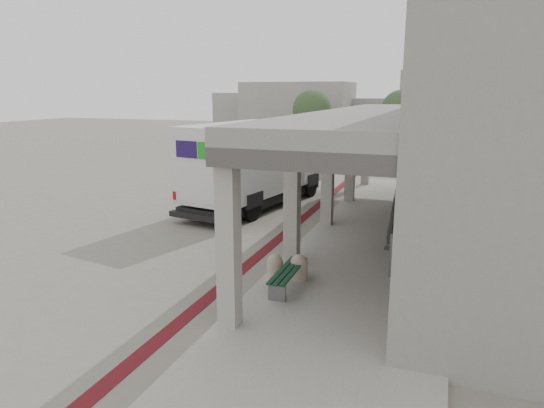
% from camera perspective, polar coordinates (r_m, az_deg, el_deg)
% --- Properties ---
extents(ground, '(120.00, 120.00, 0.00)m').
position_cam_1_polar(ground, '(13.76, -6.74, -6.66)').
color(ground, slate).
rests_on(ground, ground).
extents(bike_lane_stripe, '(0.35, 40.00, 0.01)m').
position_cam_1_polar(bike_lane_stripe, '(15.12, 0.08, -4.72)').
color(bike_lane_stripe, '#541016').
rests_on(bike_lane_stripe, ground).
extents(sidewalk, '(4.40, 28.00, 0.12)m').
position_cam_1_polar(sidewalk, '(12.55, 9.99, -8.47)').
color(sidewalk, gray).
rests_on(sidewalk, ground).
extents(transit_building, '(7.60, 17.00, 7.00)m').
position_cam_1_polar(transit_building, '(16.10, 23.47, 7.65)').
color(transit_building, gray).
rests_on(transit_building, ground).
extents(distant_backdrop, '(28.00, 10.00, 6.50)m').
position_cam_1_polar(distant_backdrop, '(48.25, 9.76, 10.61)').
color(distant_backdrop, gray).
rests_on(distant_backdrop, ground).
extents(tree_left, '(3.20, 3.20, 4.80)m').
position_cam_1_polar(tree_left, '(41.03, 4.71, 11.02)').
color(tree_left, '#38281C').
rests_on(tree_left, ground).
extents(tree_mid, '(3.20, 3.20, 4.80)m').
position_cam_1_polar(tree_mid, '(41.74, 14.93, 10.66)').
color(tree_mid, '#38281C').
rests_on(tree_mid, ground).
extents(tree_right, '(3.20, 3.20, 4.80)m').
position_cam_1_polar(tree_right, '(40.76, 26.20, 9.73)').
color(tree_right, '#38281C').
rests_on(tree_right, ground).
extents(fedex_truck, '(3.81, 8.36, 3.44)m').
position_cam_1_polar(fedex_truck, '(19.82, -1.83, 4.97)').
color(fedex_truck, black).
rests_on(fedex_truck, ground).
extents(bench, '(0.43, 1.90, 0.44)m').
position_cam_1_polar(bench, '(11.49, 1.89, -8.29)').
color(bench, slate).
rests_on(bench, sidewalk).
extents(bollard_near, '(0.42, 0.42, 0.63)m').
position_cam_1_polar(bollard_near, '(11.99, 3.19, -7.39)').
color(bollard_near, tan).
rests_on(bollard_near, sidewalk).
extents(bollard_far, '(0.40, 0.40, 0.60)m').
position_cam_1_polar(bollard_far, '(12.08, 0.35, -7.29)').
color(bollard_far, tan).
rests_on(bollard_far, sidewalk).
extents(utility_cabinet, '(0.52, 0.68, 1.11)m').
position_cam_1_polar(utility_cabinet, '(12.64, 14.95, -5.58)').
color(utility_cabinet, slate).
rests_on(utility_cabinet, sidewalk).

